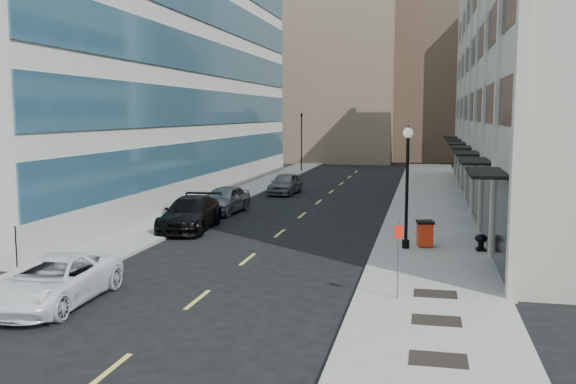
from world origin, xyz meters
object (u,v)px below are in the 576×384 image
at_px(car_white_van, 53,281).
at_px(car_silver_sedan, 224,200).
at_px(urn_planter, 481,241).
at_px(car_grey_sedan, 285,184).
at_px(traffic_signal, 302,117).
at_px(lamppost, 407,176).
at_px(car_black_pickup, 190,214).
at_px(trash_bin, 425,233).
at_px(sign_post, 398,249).

xyz_separation_m(car_white_van, car_silver_sedan, (-0.53, 19.23, 0.08)).
bearing_deg(urn_planter, car_grey_sedan, 124.41).
relative_size(traffic_signal, urn_planter, 9.58).
xyz_separation_m(traffic_signal, urn_planter, (15.10, -36.92, -5.12)).
relative_size(traffic_signal, car_grey_sedan, 1.48).
bearing_deg(car_silver_sedan, lamppost, -33.13).
distance_m(car_black_pickup, trash_bin, 12.28).
distance_m(trash_bin, sign_post, 8.59).
relative_size(traffic_signal, car_black_pickup, 1.19).
relative_size(trash_bin, lamppost, 0.22).
bearing_deg(car_grey_sedan, lamppost, -59.79).
distance_m(car_grey_sedan, trash_bin, 21.05).
distance_m(car_black_pickup, car_silver_sedan, 5.77).
bearing_deg(sign_post, car_black_pickup, 111.78).
height_order(car_grey_sedan, sign_post, sign_post).
relative_size(car_silver_sedan, sign_post, 1.94).
distance_m(traffic_signal, car_white_van, 47.74).
distance_m(car_white_van, car_black_pickup, 13.48).
height_order(traffic_signal, car_white_van, traffic_signal).
xyz_separation_m(car_white_van, urn_planter, (13.87, 10.55, -0.17)).
bearing_deg(car_grey_sedan, sign_post, -67.11).
bearing_deg(trash_bin, car_grey_sedan, 108.35).
relative_size(car_white_van, urn_planter, 7.53).
xyz_separation_m(car_white_van, car_grey_sedan, (1.07, 29.23, 0.04)).
bearing_deg(car_black_pickup, urn_planter, -16.29).
bearing_deg(sign_post, car_white_van, 169.26).
relative_size(car_silver_sedan, urn_planter, 6.78).
bearing_deg(car_black_pickup, lamppost, -20.01).
bearing_deg(car_white_van, car_grey_sedan, 86.36).
bearing_deg(urn_planter, car_white_van, -142.76).
relative_size(traffic_signal, trash_bin, 5.97).
bearing_deg(sign_post, trash_bin, 60.80).
relative_size(car_black_pickup, lamppost, 1.09).
distance_m(car_silver_sedan, car_grey_sedan, 10.13).
bearing_deg(lamppost, car_silver_sedan, 141.83).
height_order(car_silver_sedan, car_grey_sedan, car_silver_sedan).
height_order(car_silver_sedan, trash_bin, car_silver_sedan).
bearing_deg(sign_post, urn_planter, 44.70).
bearing_deg(urn_planter, trash_bin, 170.50).
bearing_deg(car_white_van, trash_bin, 42.07).
xyz_separation_m(trash_bin, lamppost, (-0.82, -0.52, 2.55)).
xyz_separation_m(traffic_signal, car_silver_sedan, (0.70, -28.23, -4.88)).
bearing_deg(trash_bin, car_silver_sedan, 134.10).
xyz_separation_m(traffic_signal, sign_post, (11.90, -45.01, -3.94)).
distance_m(car_white_van, sign_post, 11.00).
relative_size(lamppost, urn_planter, 7.43).
distance_m(traffic_signal, car_grey_sedan, 19.02).
height_order(car_grey_sedan, lamppost, lamppost).
distance_m(traffic_signal, sign_post, 46.72).
height_order(lamppost, sign_post, lamppost).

